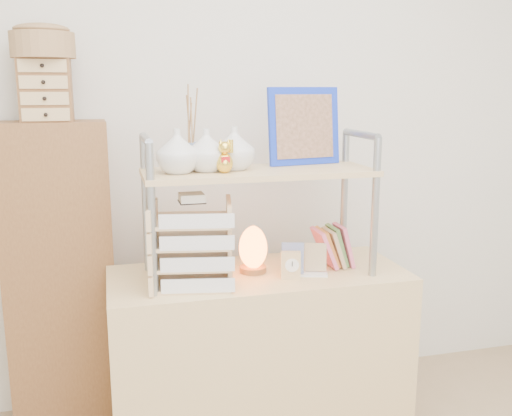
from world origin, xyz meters
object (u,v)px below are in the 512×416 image
Objects in this scene: cabinet at (60,278)px; desk at (259,358)px; salt_lamp at (253,249)px; letter_tray at (193,249)px.

desk is at bearing -26.81° from cabinet.
salt_lamp is (0.77, -0.36, 0.17)m from cabinet.
salt_lamp is at bearing -26.60° from cabinet.
letter_tray is 0.27m from salt_lamp.
cabinet is 0.87m from salt_lamp.
salt_lamp is at bearing 147.70° from desk.
letter_tray reaches higher than salt_lamp.
letter_tray is at bearing -161.95° from salt_lamp.
cabinet is 7.02× the size of salt_lamp.
letter_tray is (0.52, -0.44, 0.22)m from cabinet.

